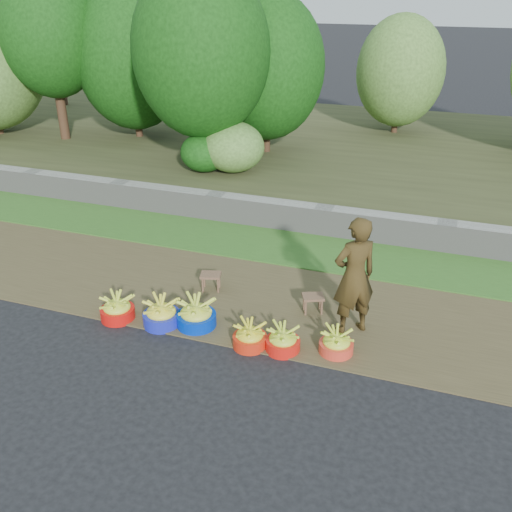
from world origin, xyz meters
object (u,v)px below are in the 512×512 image
(stool_left, at_px, (211,277))
(vendor_woman, at_px, (354,276))
(basin_b, at_px, (161,314))
(basin_f, at_px, (336,343))
(basin_a, at_px, (117,309))
(basin_c, at_px, (196,315))
(stool_right, at_px, (313,299))
(basin_e, at_px, (283,340))
(basin_d, at_px, (250,336))

(stool_left, bearing_deg, vendor_woman, -10.07)
(basin_b, distance_m, basin_f, 2.48)
(basin_a, relative_size, vendor_woman, 0.29)
(basin_f, height_order, vendor_woman, vendor_woman)
(basin_a, xyz_separation_m, basin_c, (1.15, 0.20, 0.02))
(basin_c, distance_m, vendor_woman, 2.26)
(stool_left, xyz_separation_m, vendor_woman, (2.28, -0.41, 0.63))
(basin_a, distance_m, stool_right, 2.83)
(basin_e, bearing_deg, basin_b, 179.29)
(basin_e, distance_m, vendor_woman, 1.28)
(basin_a, height_order, stool_left, basin_a)
(basin_b, xyz_separation_m, basin_e, (1.80, -0.02, -0.02))
(basin_a, xyz_separation_m, basin_b, (0.67, 0.08, 0.01))
(basin_c, height_order, basin_e, basin_c)
(basin_b, xyz_separation_m, basin_d, (1.36, -0.08, -0.02))
(basin_a, height_order, vendor_woman, vendor_woman)
(basin_c, xyz_separation_m, stool_left, (-0.22, 1.01, 0.05))
(basin_d, distance_m, basin_f, 1.14)
(basin_e, height_order, stool_right, basin_e)
(basin_c, relative_size, stool_right, 1.49)
(stool_left, bearing_deg, basin_a, -127.84)
(basin_a, xyz_separation_m, basin_f, (3.15, 0.23, -0.01))
(basin_c, distance_m, basin_e, 1.33)
(basin_c, distance_m, stool_right, 1.71)
(stool_right, bearing_deg, vendor_woman, -25.38)
(basin_a, bearing_deg, basin_f, 4.09)
(vendor_woman, bearing_deg, basin_b, -22.89)
(basin_c, height_order, basin_f, basin_c)
(basin_b, height_order, basin_f, basin_b)
(basin_b, xyz_separation_m, basin_f, (2.48, 0.15, -0.03))
(basin_f, bearing_deg, basin_c, -179.29)
(basin_a, bearing_deg, stool_left, 52.16)
(basin_d, relative_size, basin_f, 1.02)
(basin_d, bearing_deg, stool_right, 62.23)
(basin_a, xyz_separation_m, stool_right, (2.61, 1.09, 0.07))
(stool_left, bearing_deg, basin_b, -103.29)
(stool_left, relative_size, vendor_woman, 0.22)
(basin_d, relative_size, stool_right, 1.22)
(basin_b, distance_m, vendor_woman, 2.74)
(basin_c, height_order, stool_left, basin_c)
(basin_d, height_order, basin_f, basin_d)
(basin_b, bearing_deg, basin_f, 3.45)
(basin_d, distance_m, vendor_woman, 1.61)
(basin_c, relative_size, stool_left, 1.52)
(basin_b, height_order, stool_left, basin_b)
(basin_b, height_order, vendor_woman, vendor_woman)
(basin_e, bearing_deg, basin_f, 14.23)
(stool_right, height_order, vendor_woman, vendor_woman)
(basin_b, height_order, basin_e, basin_b)
(basin_f, relative_size, stool_left, 1.23)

